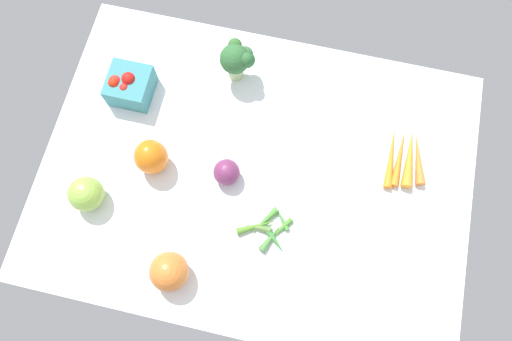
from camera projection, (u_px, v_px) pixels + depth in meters
tablecloth at (256, 174)px, 112.74cm from camera, size 104.00×76.00×2.00cm
okra_pile at (267, 229)px, 106.89cm from camera, size 12.86×12.06×1.90cm
broccoli_head at (238, 59)px, 112.68cm from camera, size 8.60×8.33×11.50cm
bell_pepper_orange at (151, 157)px, 107.86cm from camera, size 10.60×10.60×9.71cm
carrot_bunch at (406, 157)px, 111.66cm from camera, size 10.24×16.14×2.83cm
heirloom_tomato_orange at (169, 272)px, 100.63cm from camera, size 8.79×8.79×8.79cm
berry_basket at (129, 85)px, 114.50cm from camera, size 10.32×10.32×8.21cm
heirloom_tomato_green at (86, 194)px, 106.01cm from camera, size 8.24×8.24×8.24cm
red_onion_near_basket at (227, 172)px, 108.54cm from camera, size 6.32×6.32×6.32cm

